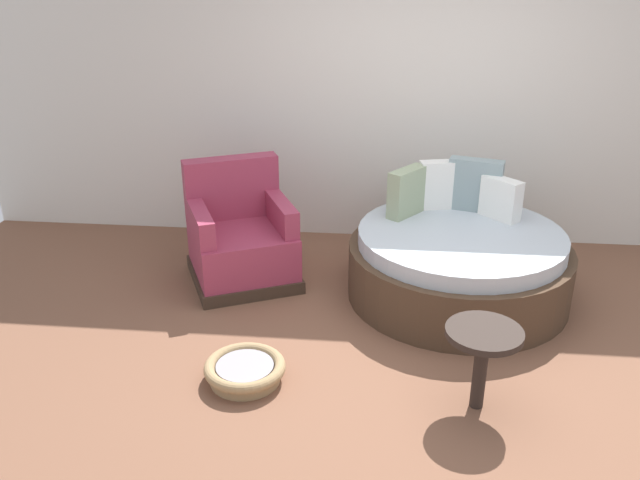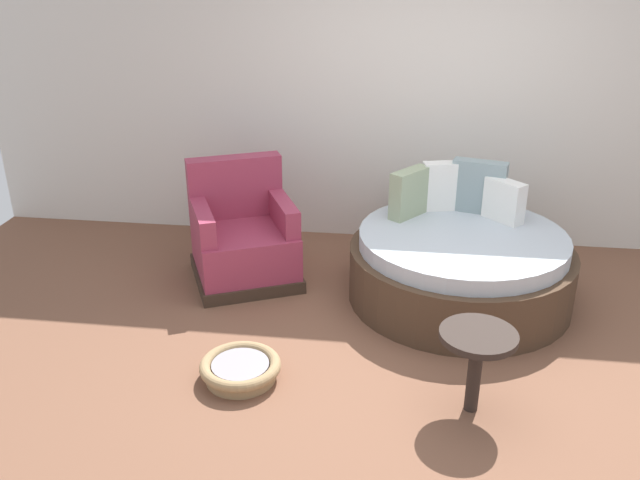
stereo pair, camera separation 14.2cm
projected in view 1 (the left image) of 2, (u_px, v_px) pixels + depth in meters
The scene contains 6 objects.
ground_plane at pixel (417, 354), 4.45m from camera, with size 8.00×8.00×0.02m, color brown.
back_wall at pixel (418, 89), 5.73m from camera, with size 8.00×0.12×2.72m, color silver.
round_daybed at pixel (458, 261), 5.08m from camera, with size 1.68×1.68×0.96m.
red_armchair at pixel (241, 240), 5.33m from camera, with size 1.06×1.06×0.94m.
pet_basket at pixel (245, 370), 4.14m from camera, with size 0.51×0.51×0.13m.
side_table at pixel (483, 344), 3.76m from camera, with size 0.44×0.44×0.52m.
Camera 1 is at (-0.28, -3.81, 2.49)m, focal length 37.33 mm.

